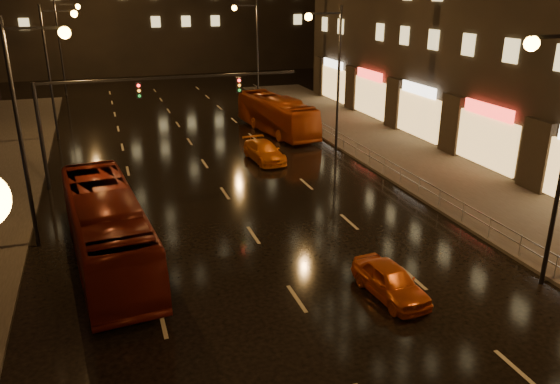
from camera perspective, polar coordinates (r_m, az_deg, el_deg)
name	(u,v)px	position (r m, az deg, el deg)	size (l,w,h in m)	color
ground	(211,172)	(35.10, -7.26, 2.04)	(140.00, 140.00, 0.00)	black
sidewalk_right	(438,174)	(35.77, 16.18, 1.85)	(7.00, 70.00, 0.15)	#38332D
traffic_signal	(121,104)	(33.36, -16.26, 8.84)	(15.31, 0.32, 6.20)	black
streetlight_right	(556,126)	(21.65, 26.87, 6.16)	(2.64, 0.50, 10.00)	black
railing_right	(370,153)	(36.30, 9.34, 4.03)	(0.05, 56.00, 1.00)	#99999E
bus_red	(107,228)	(23.96, -17.65, -3.63)	(2.66, 11.36, 3.17)	#5D150D
bus_curb	(276,115)	(44.59, -0.37, 8.09)	(2.46, 10.51, 2.93)	#AC4111
taxi_near	(390,281)	(21.23, 11.47, -9.09)	(1.51, 3.75, 1.28)	#C94F12
taxi_far	(264,151)	(37.09, -1.66, 4.25)	(1.83, 4.50, 1.31)	orange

